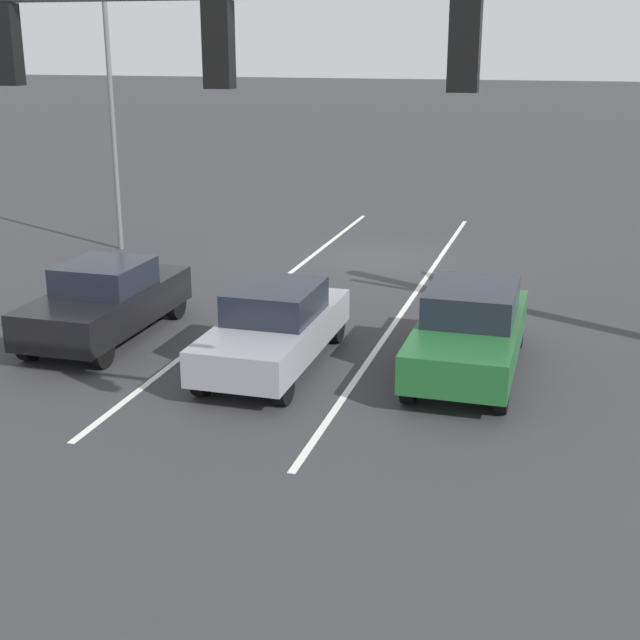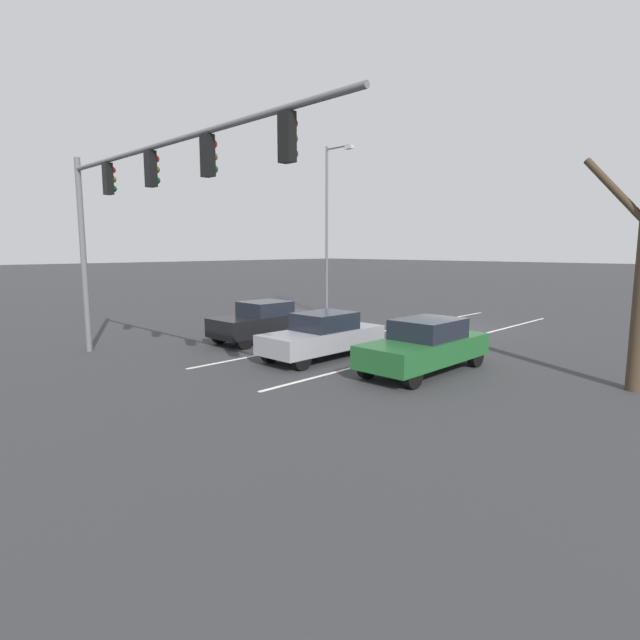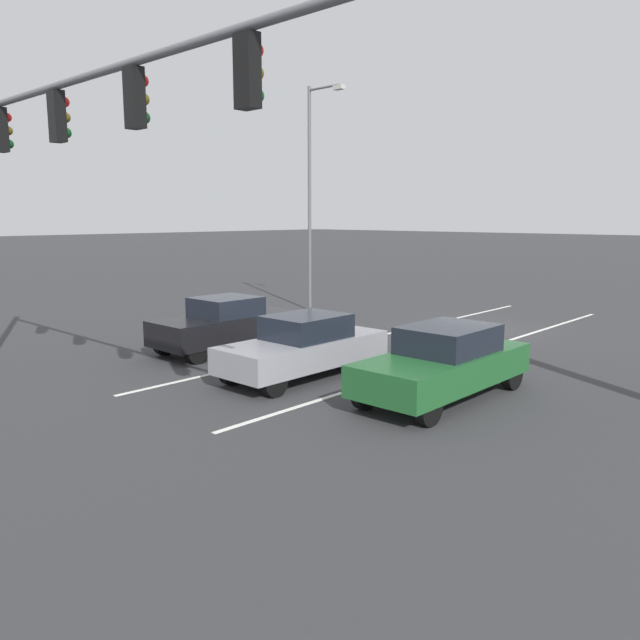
# 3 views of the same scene
# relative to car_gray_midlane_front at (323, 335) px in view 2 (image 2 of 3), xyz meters

# --- Properties ---
(ground_plane) EXTENTS (240.00, 240.00, 0.00)m
(ground_plane) POSITION_rel_car_gray_midlane_front_xyz_m (0.13, -8.94, -0.77)
(ground_plane) COLOR #333335
(lane_stripe_left_divider) EXTENTS (0.12, 19.00, 0.01)m
(lane_stripe_left_divider) POSITION_rel_car_gray_midlane_front_xyz_m (-1.62, -5.44, -0.76)
(lane_stripe_left_divider) COLOR silver
(lane_stripe_left_divider) RESTS_ON ground_plane
(lane_stripe_center_divider) EXTENTS (0.12, 19.00, 0.01)m
(lane_stripe_center_divider) POSITION_rel_car_gray_midlane_front_xyz_m (1.88, -5.44, -0.76)
(lane_stripe_center_divider) COLOR silver
(lane_stripe_center_divider) RESTS_ON ground_plane
(car_gray_midlane_front) EXTENTS (1.71, 4.51, 1.53)m
(car_gray_midlane_front) POSITION_rel_car_gray_midlane_front_xyz_m (0.00, 0.00, 0.00)
(car_gray_midlane_front) COLOR gray
(car_gray_midlane_front) RESTS_ON ground_plane
(car_darkgreen_leftlane_front) EXTENTS (1.78, 4.62, 1.58)m
(car_darkgreen_leftlane_front) POSITION_rel_car_gray_midlane_front_xyz_m (-3.49, -0.73, 0.03)
(car_darkgreen_leftlane_front) COLOR #1E5928
(car_darkgreen_leftlane_front) RESTS_ON ground_plane
(car_black_rightlane_front) EXTENTS (1.79, 4.38, 1.58)m
(car_black_rightlane_front) POSITION_rel_car_gray_midlane_front_xyz_m (3.82, -0.63, 0.02)
(car_black_rightlane_front) COLOR black
(car_black_rightlane_front) RESTS_ON ground_plane
(traffic_signal_gantry) EXTENTS (12.72, 0.37, 6.70)m
(traffic_signal_gantry) POSITION_rel_car_gray_midlane_front_xyz_m (2.27, 5.04, 4.41)
(traffic_signal_gantry) COLOR slate
(traffic_signal_gantry) RESTS_ON ground_plane
(street_lamp_right_shoulder) EXTENTS (1.85, 0.24, 8.99)m
(street_lamp_right_shoulder) POSITION_rel_car_gray_midlane_front_xyz_m (7.33, -8.03, 4.34)
(street_lamp_right_shoulder) COLOR slate
(street_lamp_right_shoulder) RESTS_ON ground_plane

